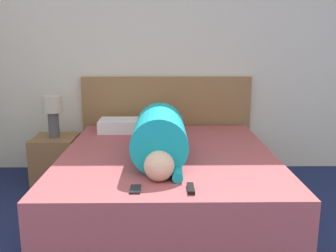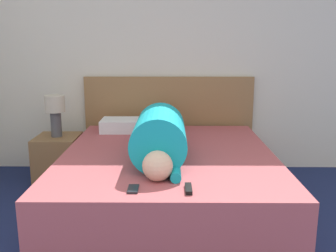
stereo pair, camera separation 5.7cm
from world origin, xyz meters
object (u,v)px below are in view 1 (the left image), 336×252
person_lying (160,132)px  nightstand (56,160)px  cell_phone (135,189)px  bed (168,181)px  pillow_near_headboard (131,125)px  table_lamp (53,111)px  tv_remote (191,189)px

person_lying → nightstand: bearing=147.7°
nightstand → person_lying: bearing=-32.3°
nightstand → cell_phone: (0.90, -1.45, 0.27)m
bed → pillow_near_headboard: bearing=116.1°
nightstand → cell_phone: bearing=-58.2°
table_lamp → pillow_near_headboard: 0.76m
cell_phone → nightstand: bearing=121.8°
bed → table_lamp: table_lamp is taller
pillow_near_headboard → cell_phone: 1.55m
bed → nightstand: size_ratio=4.20×
nightstand → person_lying: (1.04, -0.66, 0.44)m
pillow_near_headboard → table_lamp: bearing=-172.6°
table_lamp → cell_phone: 1.72m
nightstand → person_lying: 1.31m
pillow_near_headboard → tv_remote: pillow_near_headboard is taller
bed → person_lying: bearing=-168.4°
tv_remote → cell_phone: tv_remote is taller
table_lamp → bed: bearing=-30.3°
bed → tv_remote: bearing=-81.0°
nightstand → table_lamp: (0.00, 0.00, 0.50)m
nightstand → cell_phone: 1.73m
nightstand → pillow_near_headboard: (0.74, 0.10, 0.33)m
person_lying → cell_phone: 0.82m
person_lying → pillow_near_headboard: bearing=111.7°
person_lying → pillow_near_headboard: person_lying is taller
table_lamp → person_lying: person_lying is taller
bed → tv_remote: size_ratio=13.16×
bed → cell_phone: cell_phone is taller
cell_phone → table_lamp: bearing=121.8°
person_lying → tv_remote: (0.19, -0.80, -0.16)m
bed → tv_remote: 0.86m
bed → person_lying: (-0.06, -0.01, 0.42)m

